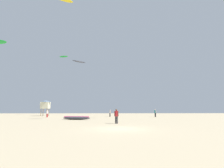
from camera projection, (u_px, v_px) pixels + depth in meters
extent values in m
plane|color=#C6B28C|center=(119.00, 129.00, 14.14)|extent=(120.00, 120.00, 0.00)
cylinder|color=#2D2D33|center=(116.00, 120.00, 19.47)|extent=(0.16, 0.16, 0.85)
cylinder|color=#2D2D33|center=(117.00, 120.00, 19.38)|extent=(0.16, 0.16, 0.85)
cylinder|color=#B21E23|center=(116.00, 114.00, 19.54)|extent=(0.39, 0.39, 0.64)
cylinder|color=brown|center=(115.00, 114.00, 19.65)|extent=(0.11, 0.11, 0.58)
cylinder|color=brown|center=(118.00, 114.00, 19.43)|extent=(0.11, 0.11, 0.58)
sphere|color=brown|center=(116.00, 110.00, 19.61)|extent=(0.23, 0.23, 0.23)
cylinder|color=black|center=(156.00, 115.00, 36.59)|extent=(0.16, 0.16, 0.86)
cylinder|color=black|center=(155.00, 115.00, 36.77)|extent=(0.16, 0.16, 0.86)
cylinder|color=teal|center=(155.00, 112.00, 36.80)|extent=(0.39, 0.39, 0.64)
cylinder|color=beige|center=(156.00, 112.00, 36.58)|extent=(0.11, 0.11, 0.59)
cylinder|color=beige|center=(155.00, 112.00, 37.01)|extent=(0.11, 0.11, 0.59)
sphere|color=beige|center=(155.00, 110.00, 36.87)|extent=(0.23, 0.23, 0.23)
cylinder|color=#B21E23|center=(47.00, 116.00, 35.09)|extent=(0.14, 0.14, 0.77)
cylinder|color=#B21E23|center=(47.00, 116.00, 34.93)|extent=(0.14, 0.14, 0.77)
cylinder|color=silver|center=(47.00, 112.00, 35.12)|extent=(0.35, 0.35, 0.58)
cylinder|color=beige|center=(48.00, 112.00, 35.30)|extent=(0.10, 0.10, 0.53)
cylinder|color=beige|center=(47.00, 112.00, 34.93)|extent=(0.10, 0.10, 0.53)
sphere|color=beige|center=(47.00, 110.00, 35.18)|extent=(0.21, 0.21, 0.21)
cylinder|color=black|center=(110.00, 115.00, 38.16)|extent=(0.15, 0.15, 0.79)
cylinder|color=black|center=(110.00, 115.00, 38.01)|extent=(0.15, 0.15, 0.79)
cylinder|color=silver|center=(110.00, 112.00, 38.19)|extent=(0.36, 0.36, 0.59)
cylinder|color=tan|center=(110.00, 112.00, 38.37)|extent=(0.11, 0.11, 0.55)
cylinder|color=tan|center=(110.00, 112.00, 38.01)|extent=(0.11, 0.11, 0.55)
sphere|color=tan|center=(110.00, 110.00, 38.25)|extent=(0.21, 0.21, 0.21)
ellipsoid|color=#2D2D33|center=(76.00, 118.00, 27.01)|extent=(4.84, 2.25, 0.51)
cylinder|color=#E5598C|center=(76.00, 117.00, 27.04)|extent=(4.25, 1.08, 0.21)
cylinder|color=#8C704C|center=(49.00, 112.00, 43.79)|extent=(0.14, 0.14, 1.90)
cylinder|color=#8C704C|center=(47.00, 112.00, 42.30)|extent=(0.14, 0.14, 1.90)
cylinder|color=#8C704C|center=(43.00, 112.00, 43.73)|extent=(0.14, 0.14, 1.90)
cylinder|color=#8C704C|center=(41.00, 112.00, 42.25)|extent=(0.14, 0.14, 1.90)
cube|color=beige|center=(45.00, 105.00, 43.30)|extent=(2.00, 2.00, 1.70)
pyramid|color=slate|center=(46.00, 101.00, 43.47)|extent=(2.30, 2.30, 0.55)
ellipsoid|color=green|center=(64.00, 57.00, 54.50)|extent=(3.13, 1.50, 0.53)
ellipsoid|color=#2D2D33|center=(79.00, 62.00, 30.11)|extent=(2.60, 2.10, 0.54)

